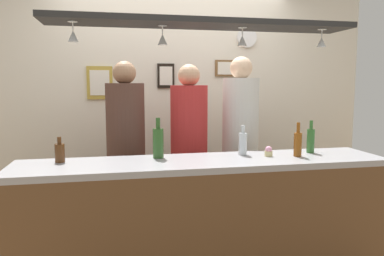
{
  "coord_description": "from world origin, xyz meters",
  "views": [
    {
      "loc": [
        -0.62,
        -2.93,
        1.52
      ],
      "look_at": [
        0.0,
        0.1,
        1.15
      ],
      "focal_mm": 34.81,
      "sensor_mm": 36.0,
      "label": 1
    }
  ],
  "objects_px": {
    "person_right_white_patterned_shirt": "(240,131)",
    "bottle_beer_green_import": "(311,140)",
    "person_left_brown_shirt": "(126,138)",
    "bottle_beer_amber_tall": "(298,143)",
    "picture_frame_upper_small": "(225,68)",
    "bottle_soda_clear": "(243,143)",
    "bottle_beer_brown_stubby": "(60,152)",
    "wall_clock": "(247,37)",
    "bottle_champagne_green": "(158,142)",
    "picture_frame_caricature": "(100,83)",
    "cupcake": "(269,152)",
    "picture_frame_crest": "(166,76)",
    "person_middle_red_shirt": "(189,138)"
  },
  "relations": [
    {
      "from": "bottle_beer_green_import",
      "to": "bottle_champagne_green",
      "type": "bearing_deg",
      "value": 178.27
    },
    {
      "from": "bottle_beer_amber_tall",
      "to": "picture_frame_upper_small",
      "type": "relative_size",
      "value": 1.18
    },
    {
      "from": "bottle_champagne_green",
      "to": "picture_frame_crest",
      "type": "height_order",
      "value": "picture_frame_crest"
    },
    {
      "from": "person_right_white_patterned_shirt",
      "to": "picture_frame_crest",
      "type": "xyz_separation_m",
      "value": [
        -0.62,
        0.66,
        0.53
      ]
    },
    {
      "from": "bottle_beer_green_import",
      "to": "bottle_beer_amber_tall",
      "type": "relative_size",
      "value": 1.0
    },
    {
      "from": "bottle_champagne_green",
      "to": "wall_clock",
      "type": "height_order",
      "value": "wall_clock"
    },
    {
      "from": "bottle_beer_brown_stubby",
      "to": "bottle_beer_amber_tall",
      "type": "distance_m",
      "value": 1.75
    },
    {
      "from": "person_left_brown_shirt",
      "to": "bottle_beer_green_import",
      "type": "height_order",
      "value": "person_left_brown_shirt"
    },
    {
      "from": "bottle_beer_amber_tall",
      "to": "person_middle_red_shirt",
      "type": "bearing_deg",
      "value": 132.45
    },
    {
      "from": "picture_frame_upper_small",
      "to": "wall_clock",
      "type": "bearing_deg",
      "value": -1.44
    },
    {
      "from": "person_right_white_patterned_shirt",
      "to": "bottle_champagne_green",
      "type": "height_order",
      "value": "person_right_white_patterned_shirt"
    },
    {
      "from": "picture_frame_upper_small",
      "to": "picture_frame_crest",
      "type": "bearing_deg",
      "value": 180.0
    },
    {
      "from": "person_left_brown_shirt",
      "to": "cupcake",
      "type": "bearing_deg",
      "value": -34.04
    },
    {
      "from": "bottle_beer_brown_stubby",
      "to": "cupcake",
      "type": "bearing_deg",
      "value": -3.53
    },
    {
      "from": "picture_frame_upper_small",
      "to": "wall_clock",
      "type": "relative_size",
      "value": 1.0
    },
    {
      "from": "person_middle_red_shirt",
      "to": "bottle_beer_brown_stubby",
      "type": "bearing_deg",
      "value": -149.57
    },
    {
      "from": "bottle_champagne_green",
      "to": "bottle_beer_amber_tall",
      "type": "bearing_deg",
      "value": -8.44
    },
    {
      "from": "bottle_beer_green_import",
      "to": "bottle_soda_clear",
      "type": "bearing_deg",
      "value": 177.44
    },
    {
      "from": "bottle_beer_green_import",
      "to": "bottle_champagne_green",
      "type": "relative_size",
      "value": 0.87
    },
    {
      "from": "person_left_brown_shirt",
      "to": "bottle_beer_amber_tall",
      "type": "distance_m",
      "value": 1.48
    },
    {
      "from": "person_left_brown_shirt",
      "to": "person_right_white_patterned_shirt",
      "type": "distance_m",
      "value": 1.07
    },
    {
      "from": "cupcake",
      "to": "picture_frame_upper_small",
      "type": "distance_m",
      "value": 1.54
    },
    {
      "from": "person_middle_red_shirt",
      "to": "bottle_beer_brown_stubby",
      "type": "distance_m",
      "value": 1.22
    },
    {
      "from": "picture_frame_caricature",
      "to": "picture_frame_upper_small",
      "type": "height_order",
      "value": "picture_frame_upper_small"
    },
    {
      "from": "person_middle_red_shirt",
      "to": "bottle_champagne_green",
      "type": "xyz_separation_m",
      "value": [
        -0.35,
        -0.6,
        0.07
      ]
    },
    {
      "from": "bottle_soda_clear",
      "to": "person_middle_red_shirt",
      "type": "bearing_deg",
      "value": 116.4
    },
    {
      "from": "bottle_champagne_green",
      "to": "picture_frame_caricature",
      "type": "distance_m",
      "value": 1.42
    },
    {
      "from": "person_left_brown_shirt",
      "to": "bottle_beer_green_import",
      "type": "bearing_deg",
      "value": -23.94
    },
    {
      "from": "bottle_beer_green_import",
      "to": "picture_frame_caricature",
      "type": "xyz_separation_m",
      "value": [
        -1.68,
        1.3,
        0.46
      ]
    },
    {
      "from": "person_right_white_patterned_shirt",
      "to": "bottle_beer_green_import",
      "type": "height_order",
      "value": "person_right_white_patterned_shirt"
    },
    {
      "from": "person_right_white_patterned_shirt",
      "to": "wall_clock",
      "type": "relative_size",
      "value": 8.06
    },
    {
      "from": "picture_frame_upper_small",
      "to": "wall_clock",
      "type": "height_order",
      "value": "wall_clock"
    },
    {
      "from": "picture_frame_caricature",
      "to": "wall_clock",
      "type": "distance_m",
      "value": 1.67
    },
    {
      "from": "bottle_soda_clear",
      "to": "picture_frame_crest",
      "type": "bearing_deg",
      "value": 108.41
    },
    {
      "from": "cupcake",
      "to": "picture_frame_caricature",
      "type": "height_order",
      "value": "picture_frame_caricature"
    },
    {
      "from": "person_right_white_patterned_shirt",
      "to": "picture_frame_caricature",
      "type": "bearing_deg",
      "value": 153.05
    },
    {
      "from": "bottle_beer_amber_tall",
      "to": "picture_frame_crest",
      "type": "height_order",
      "value": "picture_frame_crest"
    },
    {
      "from": "bottle_soda_clear",
      "to": "cupcake",
      "type": "distance_m",
      "value": 0.21
    },
    {
      "from": "person_left_brown_shirt",
      "to": "picture_frame_upper_small",
      "type": "relative_size",
      "value": 7.82
    },
    {
      "from": "bottle_champagne_green",
      "to": "wall_clock",
      "type": "distance_m",
      "value": 1.94
    },
    {
      "from": "bottle_soda_clear",
      "to": "bottle_beer_brown_stubby",
      "type": "height_order",
      "value": "bottle_soda_clear"
    },
    {
      "from": "person_right_white_patterned_shirt",
      "to": "person_middle_red_shirt",
      "type": "bearing_deg",
      "value": 180.0
    },
    {
      "from": "cupcake",
      "to": "picture_frame_caricature",
      "type": "relative_size",
      "value": 0.23
    },
    {
      "from": "person_left_brown_shirt",
      "to": "picture_frame_caricature",
      "type": "distance_m",
      "value": 0.86
    },
    {
      "from": "bottle_beer_green_import",
      "to": "person_right_white_patterned_shirt",
      "type": "bearing_deg",
      "value": 120.09
    },
    {
      "from": "person_middle_red_shirt",
      "to": "picture_frame_caricature",
      "type": "height_order",
      "value": "picture_frame_caricature"
    },
    {
      "from": "bottle_beer_brown_stubby",
      "to": "picture_frame_caricature",
      "type": "bearing_deg",
      "value": 79.48
    },
    {
      "from": "bottle_soda_clear",
      "to": "bottle_beer_brown_stubby",
      "type": "bearing_deg",
      "value": -179.91
    },
    {
      "from": "person_right_white_patterned_shirt",
      "to": "bottle_beer_brown_stubby",
      "type": "xyz_separation_m",
      "value": [
        -1.54,
        -0.62,
        -0.03
      ]
    },
    {
      "from": "picture_frame_caricature",
      "to": "picture_frame_crest",
      "type": "bearing_deg",
      "value": 0.0
    }
  ]
}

